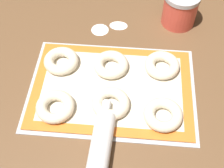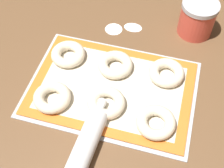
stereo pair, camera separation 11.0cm
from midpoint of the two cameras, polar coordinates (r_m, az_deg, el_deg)
ground_plane at (r=1.02m, az=2.78°, el=-0.19°), size 2.80×2.80×0.00m
baking_tray at (r=1.01m, az=3.11°, el=-1.06°), size 0.54×0.37×0.01m
baking_mat at (r=1.00m, az=3.12°, el=-0.88°), size 0.51×0.35×0.00m
bagel_front_left at (r=0.97m, az=-7.72°, el=-2.70°), size 0.12×0.12×0.03m
bagel_front_center at (r=0.95m, az=2.26°, el=-3.70°), size 0.12×0.12×0.03m
bagel_front_right at (r=0.93m, az=11.42°, el=-7.16°), size 0.12×0.12×0.03m
bagel_back_left at (r=1.07m, az=-5.13°, el=5.23°), size 0.12×0.12×0.03m
bagel_back_center at (r=1.04m, az=3.86°, el=3.25°), size 0.12×0.12×0.03m
bagel_back_right at (r=1.04m, az=12.93°, el=1.78°), size 0.12×0.12×0.03m
flour_canister at (r=1.20m, az=17.95°, el=11.24°), size 0.13×0.13×0.13m
rolling_pin at (r=0.85m, az=-2.62°, el=-15.05°), size 0.08×0.44×0.06m
flour_patch_near at (r=1.21m, az=6.50°, el=10.12°), size 0.07×0.05×0.00m
flour_patch_far at (r=1.19m, az=2.97°, el=9.87°), size 0.07×0.06×0.00m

